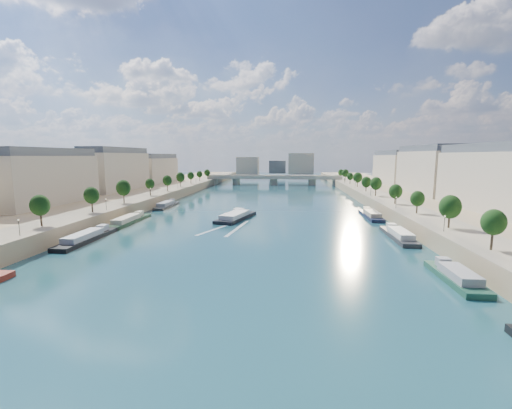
# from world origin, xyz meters

# --- Properties ---
(ground) EXTENTS (700.00, 700.00, 0.00)m
(ground) POSITION_xyz_m (0.00, 100.00, 0.00)
(ground) COLOR #0C2637
(ground) RESTS_ON ground
(quay_left) EXTENTS (44.00, 520.00, 5.00)m
(quay_left) POSITION_xyz_m (-72.00, 100.00, 2.50)
(quay_left) COLOR #9E8460
(quay_left) RESTS_ON ground
(quay_right) EXTENTS (44.00, 520.00, 5.00)m
(quay_right) POSITION_xyz_m (72.00, 100.00, 2.50)
(quay_right) COLOR #9E8460
(quay_right) RESTS_ON ground
(pave_left) EXTENTS (14.00, 520.00, 0.10)m
(pave_left) POSITION_xyz_m (-57.00, 100.00, 5.05)
(pave_left) COLOR gray
(pave_left) RESTS_ON quay_left
(pave_right) EXTENTS (14.00, 520.00, 0.10)m
(pave_right) POSITION_xyz_m (57.00, 100.00, 5.05)
(pave_right) COLOR gray
(pave_right) RESTS_ON quay_right
(trees_left) EXTENTS (4.80, 268.80, 8.26)m
(trees_left) POSITION_xyz_m (-55.00, 102.00, 10.48)
(trees_left) COLOR #382B1E
(trees_left) RESTS_ON ground
(trees_right) EXTENTS (4.80, 268.80, 8.26)m
(trees_right) POSITION_xyz_m (55.00, 110.00, 10.48)
(trees_right) COLOR #382B1E
(trees_right) RESTS_ON ground
(lamps_left) EXTENTS (0.36, 200.36, 4.28)m
(lamps_left) POSITION_xyz_m (-52.50, 90.00, 7.78)
(lamps_left) COLOR black
(lamps_left) RESTS_ON ground
(lamps_right) EXTENTS (0.36, 200.36, 4.28)m
(lamps_right) POSITION_xyz_m (52.50, 105.00, 7.78)
(lamps_right) COLOR black
(lamps_right) RESTS_ON ground
(buildings_left) EXTENTS (16.00, 226.00, 23.20)m
(buildings_left) POSITION_xyz_m (-85.00, 112.00, 16.45)
(buildings_left) COLOR #C1AD94
(buildings_left) RESTS_ON ground
(buildings_right) EXTENTS (16.00, 226.00, 23.20)m
(buildings_right) POSITION_xyz_m (85.00, 112.00, 16.45)
(buildings_right) COLOR #C1AD94
(buildings_right) RESTS_ON ground
(skyline) EXTENTS (79.00, 42.00, 22.00)m
(skyline) POSITION_xyz_m (3.19, 319.52, 14.66)
(skyline) COLOR #C1AD94
(skyline) RESTS_ON ground
(bridge) EXTENTS (112.00, 12.00, 8.15)m
(bridge) POSITION_xyz_m (0.00, 242.61, 5.08)
(bridge) COLOR #C1B79E
(bridge) RESTS_ON ground
(tour_barge) EXTENTS (13.59, 26.59, 3.63)m
(tour_barge) POSITION_xyz_m (-7.78, 84.13, 0.92)
(tour_barge) COLOR black
(tour_barge) RESTS_ON ground
(wake) EXTENTS (14.14, 25.92, 0.04)m
(wake) POSITION_xyz_m (-7.78, 67.47, 0.02)
(wake) COLOR silver
(wake) RESTS_ON ground
(moored_barges_left) EXTENTS (5.00, 157.77, 3.60)m
(moored_barges_left) POSITION_xyz_m (-45.50, 43.67, 0.84)
(moored_barges_left) COLOR #1A1F3A
(moored_barges_left) RESTS_ON ground
(moored_barges_right) EXTENTS (5.00, 125.37, 3.60)m
(moored_barges_right) POSITION_xyz_m (45.50, 43.65, 0.84)
(moored_barges_right) COLOR black
(moored_barges_right) RESTS_ON ground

